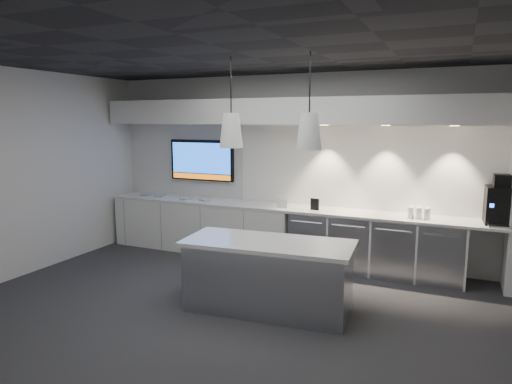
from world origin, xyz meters
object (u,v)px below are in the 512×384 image
at_px(bin, 196,275).
at_px(coffee_machine, 500,204).
at_px(island, 268,275).
at_px(wall_tv, 202,160).

xyz_separation_m(bin, coffee_machine, (3.66, 1.73, 0.96)).
bearing_deg(island, bin, 165.75).
bearing_deg(coffee_machine, bin, -157.85).
distance_m(bin, coffee_machine, 4.16).
xyz_separation_m(island, coffee_machine, (2.54, 1.91, 0.74)).
height_order(island, bin, island).
xyz_separation_m(wall_tv, bin, (1.06, -1.97, -1.35)).
relative_size(island, coffee_machine, 3.13).
distance_m(wall_tv, bin, 2.62).
bearing_deg(island, coffee_machine, 32.31).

